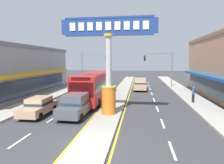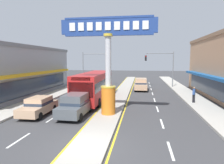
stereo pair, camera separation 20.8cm
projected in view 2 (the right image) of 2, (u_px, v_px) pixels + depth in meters
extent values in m
plane|color=#3A3A3D|center=(88.00, 148.00, 10.48)|extent=(160.00, 160.00, 0.00)
cube|color=#A39E93|center=(122.00, 92.00, 28.15)|extent=(2.11, 52.00, 0.14)
cube|color=#ADA89E|center=(58.00, 93.00, 27.54)|extent=(2.69, 60.00, 0.18)
cube|color=#ADA89E|center=(190.00, 97.00, 24.83)|extent=(2.69, 60.00, 0.18)
cube|color=silver|center=(19.00, 140.00, 11.53)|extent=(0.14, 2.20, 0.01)
cube|color=silver|center=(53.00, 118.00, 15.85)|extent=(0.14, 2.20, 0.01)
cube|color=silver|center=(72.00, 106.00, 20.17)|extent=(0.14, 2.20, 0.01)
cube|color=silver|center=(84.00, 98.00, 24.49)|extent=(0.14, 2.20, 0.01)
cube|color=silver|center=(93.00, 92.00, 28.82)|extent=(0.14, 2.20, 0.01)
cube|color=silver|center=(99.00, 88.00, 33.14)|extent=(0.14, 2.20, 0.01)
cube|color=silver|center=(104.00, 85.00, 37.46)|extent=(0.14, 2.20, 0.01)
cube|color=silver|center=(108.00, 82.00, 41.78)|extent=(0.14, 2.20, 0.01)
cube|color=silver|center=(171.00, 150.00, 10.21)|extent=(0.14, 2.20, 0.01)
cube|color=silver|center=(162.00, 123.00, 14.54)|extent=(0.14, 2.20, 0.01)
cube|color=silver|center=(157.00, 109.00, 18.86)|extent=(0.14, 2.20, 0.01)
cube|color=silver|center=(155.00, 100.00, 23.18)|extent=(0.14, 2.20, 0.01)
cube|color=silver|center=(153.00, 94.00, 27.50)|extent=(0.14, 2.20, 0.01)
cube|color=silver|center=(151.00, 89.00, 31.82)|extent=(0.14, 2.20, 0.01)
cube|color=silver|center=(150.00, 86.00, 36.14)|extent=(0.14, 2.20, 0.01)
cube|color=silver|center=(149.00, 83.00, 40.47)|extent=(0.14, 2.20, 0.01)
cube|color=yellow|center=(114.00, 93.00, 28.34)|extent=(0.12, 52.00, 0.01)
cube|color=yellow|center=(131.00, 93.00, 27.97)|extent=(0.12, 52.00, 0.01)
cylinder|color=orange|center=(108.00, 101.00, 16.59)|extent=(1.20, 1.20, 2.29)
cylinder|color=gold|center=(108.00, 87.00, 16.45)|extent=(1.26, 1.26, 0.12)
cylinder|color=#B7B7BC|center=(108.00, 61.00, 16.21)|extent=(0.49, 0.49, 4.47)
cylinder|color=gold|center=(108.00, 35.00, 15.97)|extent=(0.79, 0.79, 0.20)
cube|color=navy|center=(108.00, 26.00, 15.89)|extent=(8.00, 0.24, 1.21)
cube|color=navy|center=(108.00, 18.00, 15.82)|extent=(7.36, 0.29, 0.16)
cube|color=navy|center=(108.00, 35.00, 15.97)|extent=(7.36, 0.29, 0.16)
cube|color=white|center=(72.00, 27.00, 16.20)|extent=(0.48, 0.06, 0.66)
cube|color=white|center=(81.00, 27.00, 16.09)|extent=(0.48, 0.06, 0.66)
cube|color=white|center=(90.00, 26.00, 15.97)|extent=(0.48, 0.06, 0.66)
cube|color=white|center=(99.00, 26.00, 15.86)|extent=(0.48, 0.06, 0.66)
cube|color=white|center=(108.00, 26.00, 15.74)|extent=(0.48, 0.06, 0.66)
cube|color=white|center=(117.00, 26.00, 15.63)|extent=(0.48, 0.06, 0.66)
cube|color=white|center=(126.00, 25.00, 15.52)|extent=(0.48, 0.06, 0.66)
cube|color=white|center=(136.00, 25.00, 15.40)|extent=(0.48, 0.06, 0.66)
cube|color=white|center=(146.00, 25.00, 15.29)|extent=(0.48, 0.06, 0.66)
cube|color=#999EA3|center=(1.00, 73.00, 25.96)|extent=(9.81, 21.77, 6.16)
cube|color=slate|center=(0.00, 48.00, 25.59)|extent=(10.00, 22.21, 0.45)
cube|color=gold|center=(38.00, 73.00, 25.16)|extent=(0.90, 18.51, 0.30)
cube|color=#283342|center=(36.00, 85.00, 25.39)|extent=(0.08, 17.85, 2.00)
cube|color=#195193|center=(206.00, 76.00, 23.48)|extent=(0.90, 17.92, 0.30)
cube|color=#283342|center=(209.00, 87.00, 23.57)|extent=(0.08, 17.29, 2.00)
cylinder|color=slate|center=(83.00, 69.00, 36.20)|extent=(0.16, 0.16, 6.20)
cylinder|color=slate|center=(95.00, 54.00, 35.54)|extent=(4.62, 0.12, 0.12)
cube|color=black|center=(107.00, 58.00, 35.13)|extent=(0.32, 0.24, 0.92)
sphere|color=red|center=(107.00, 57.00, 34.96)|extent=(0.17, 0.17, 0.17)
sphere|color=black|center=(107.00, 58.00, 34.99)|extent=(0.17, 0.17, 0.17)
sphere|color=black|center=(107.00, 60.00, 35.02)|extent=(0.17, 0.17, 0.17)
cylinder|color=slate|center=(173.00, 70.00, 33.05)|extent=(0.16, 0.16, 6.20)
cylinder|color=slate|center=(160.00, 53.00, 33.09)|extent=(4.62, 0.12, 0.12)
cube|color=black|center=(146.00, 58.00, 33.37)|extent=(0.32, 0.24, 0.92)
sphere|color=red|center=(146.00, 56.00, 33.20)|extent=(0.17, 0.17, 0.17)
sphere|color=black|center=(146.00, 58.00, 33.23)|extent=(0.17, 0.17, 0.17)
sphere|color=black|center=(146.00, 60.00, 33.26)|extent=(0.17, 0.17, 0.17)
cube|color=#4C5156|center=(76.00, 108.00, 16.47)|extent=(2.02, 4.65, 0.80)
cube|color=#4C5156|center=(76.00, 98.00, 16.56)|extent=(1.74, 2.89, 0.80)
cube|color=#283342|center=(76.00, 101.00, 16.59)|extent=(1.78, 2.92, 0.24)
cylinder|color=black|center=(80.00, 117.00, 14.96)|extent=(0.24, 0.69, 0.68)
cylinder|color=black|center=(59.00, 116.00, 15.27)|extent=(0.24, 0.69, 0.68)
cylinder|color=black|center=(91.00, 108.00, 17.75)|extent=(0.24, 0.69, 0.68)
cylinder|color=black|center=(72.00, 108.00, 18.06)|extent=(0.24, 0.69, 0.68)
cube|color=navy|center=(97.00, 81.00, 38.48)|extent=(1.94, 4.37, 0.66)
cube|color=navy|center=(97.00, 78.00, 38.58)|extent=(1.64, 2.21, 0.60)
cube|color=#283342|center=(97.00, 79.00, 38.60)|extent=(1.68, 2.24, 0.24)
cylinder|color=black|center=(99.00, 83.00, 37.06)|extent=(0.25, 0.63, 0.62)
cylinder|color=black|center=(91.00, 83.00, 37.37)|extent=(0.25, 0.63, 0.62)
cylinder|color=black|center=(102.00, 82.00, 39.66)|extent=(0.25, 0.63, 0.62)
cylinder|color=black|center=(95.00, 82.00, 39.97)|extent=(0.25, 0.63, 0.62)
cube|color=tan|center=(38.00, 108.00, 16.76)|extent=(1.85, 4.34, 0.66)
cube|color=tan|center=(39.00, 101.00, 16.86)|extent=(1.59, 2.18, 0.60)
cube|color=#283342|center=(39.00, 103.00, 16.88)|extent=(1.63, 2.20, 0.24)
cylinder|color=black|center=(40.00, 116.00, 15.38)|extent=(0.23, 0.62, 0.62)
cylinder|color=black|center=(21.00, 115.00, 15.59)|extent=(0.23, 0.62, 0.62)
cylinder|color=black|center=(54.00, 108.00, 18.01)|extent=(0.23, 0.62, 0.62)
cylinder|color=black|center=(38.00, 107.00, 18.22)|extent=(0.23, 0.62, 0.62)
cube|color=#B21E1E|center=(95.00, 85.00, 22.91)|extent=(2.73, 11.25, 2.90)
cube|color=#283342|center=(95.00, 82.00, 22.87)|extent=(2.75, 11.03, 0.90)
cube|color=#283342|center=(81.00, 90.00, 17.40)|extent=(2.30, 0.13, 1.40)
cube|color=black|center=(81.00, 79.00, 17.29)|extent=(1.75, 0.12, 0.30)
cylinder|color=black|center=(98.00, 103.00, 19.49)|extent=(0.30, 0.97, 0.96)
cylinder|color=black|center=(76.00, 102.00, 19.79)|extent=(0.30, 0.97, 0.96)
cylinder|color=black|center=(108.00, 92.00, 25.77)|extent=(0.30, 0.97, 0.96)
cylinder|color=black|center=(91.00, 92.00, 26.07)|extent=(0.30, 0.97, 0.96)
cube|color=tan|center=(141.00, 86.00, 30.55)|extent=(1.94, 4.62, 0.80)
cube|color=tan|center=(141.00, 81.00, 30.28)|extent=(1.70, 2.87, 0.80)
cube|color=#283342|center=(141.00, 83.00, 30.31)|extent=(1.73, 2.89, 0.24)
cylinder|color=black|center=(136.00, 87.00, 32.13)|extent=(0.23, 0.68, 0.68)
cylinder|color=black|center=(146.00, 87.00, 31.85)|extent=(0.23, 0.68, 0.68)
cylinder|color=black|center=(135.00, 89.00, 29.33)|extent=(0.23, 0.68, 0.68)
cylinder|color=black|center=(147.00, 90.00, 29.05)|extent=(0.23, 0.68, 0.68)
cylinder|color=black|center=(193.00, 99.00, 20.87)|extent=(0.14, 0.14, 0.88)
cylinder|color=black|center=(194.00, 99.00, 20.85)|extent=(0.14, 0.14, 0.88)
cube|color=#2D4C8C|center=(194.00, 92.00, 20.78)|extent=(0.36, 0.45, 0.61)
sphere|color=#8C6647|center=(194.00, 88.00, 20.73)|extent=(0.22, 0.22, 0.22)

